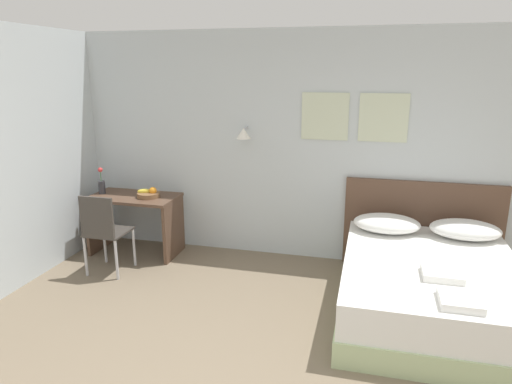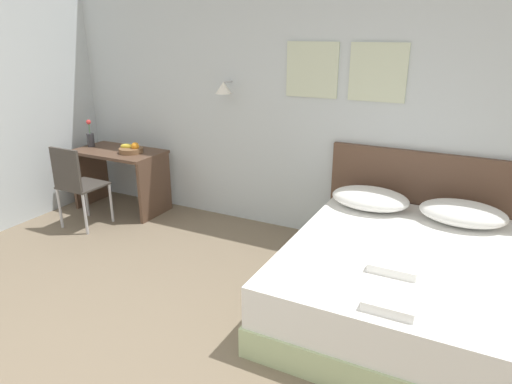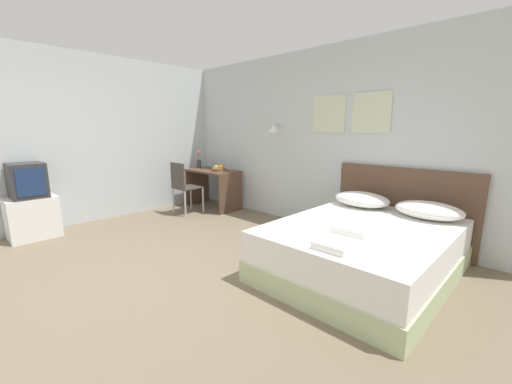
% 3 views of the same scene
% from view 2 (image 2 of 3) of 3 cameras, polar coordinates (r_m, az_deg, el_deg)
% --- Properties ---
extents(wall_back, '(5.98, 0.31, 2.65)m').
position_cam_2_polar(wall_back, '(4.77, 3.05, 10.76)').
color(wall_back, silver).
rests_on(wall_back, ground_plane).
extents(bed, '(1.58, 2.05, 0.53)m').
position_cam_2_polar(bed, '(3.70, 16.80, -10.47)').
color(bed, '#B2C693').
rests_on(bed, ground_plane).
extents(headboard, '(1.70, 0.06, 1.02)m').
position_cam_2_polar(headboard, '(4.55, 19.66, -1.53)').
color(headboard, brown).
rests_on(headboard, ground_plane).
extents(pillow_left, '(0.70, 0.48, 0.18)m').
position_cam_2_polar(pillow_left, '(4.27, 14.07, -0.78)').
color(pillow_left, white).
rests_on(pillow_left, bed).
extents(pillow_right, '(0.70, 0.48, 0.18)m').
position_cam_2_polar(pillow_right, '(4.19, 24.42, -2.42)').
color(pillow_right, white).
rests_on(pillow_right, bed).
extents(folded_towel_near_foot, '(0.32, 0.29, 0.06)m').
position_cam_2_polar(folded_towel_near_foot, '(3.29, 16.99, -8.62)').
color(folded_towel_near_foot, white).
rests_on(folded_towel_near_foot, bed).
extents(folded_towel_mid_bed, '(0.30, 0.31, 0.06)m').
position_cam_2_polar(folded_towel_mid_bed, '(2.89, 16.62, -12.75)').
color(folded_towel_mid_bed, white).
rests_on(folded_towel_mid_bed, bed).
extents(desk, '(1.05, 0.59, 0.73)m').
position_cam_2_polar(desk, '(5.66, -16.61, 2.74)').
color(desk, brown).
rests_on(desk, ground_plane).
extents(desk_chair, '(0.42, 0.42, 0.92)m').
position_cam_2_polar(desk_chair, '(5.23, -21.67, 1.28)').
color(desk_chair, '#3D3833').
rests_on(desk_chair, ground_plane).
extents(fruit_bowl, '(0.28, 0.27, 0.12)m').
position_cam_2_polar(fruit_bowl, '(5.45, -15.33, 5.17)').
color(fruit_bowl, brown).
rests_on(fruit_bowl, desk).
extents(flower_vase, '(0.08, 0.08, 0.33)m').
position_cam_2_polar(flower_vase, '(5.87, -19.99, 6.42)').
color(flower_vase, '#333338').
rests_on(flower_vase, desk).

